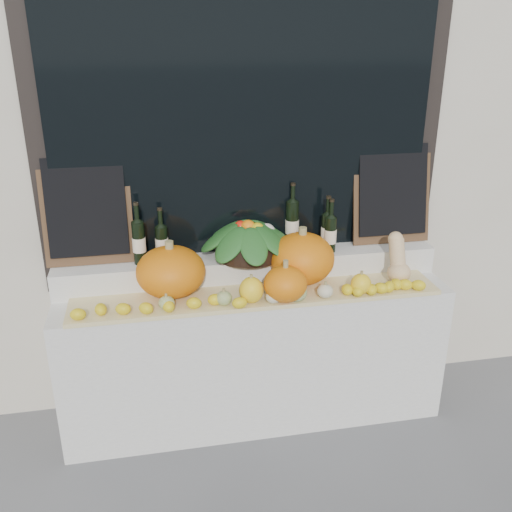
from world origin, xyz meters
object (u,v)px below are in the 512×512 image
Objects in this scene: wine_bottle_tall at (292,224)px; produce_bowl at (248,238)px; pumpkin_left at (171,272)px; pumpkin_right at (302,258)px; butternut_squash at (398,261)px.

produce_bowl is at bearing -164.85° from wine_bottle_tall.
pumpkin_left is 1.02× the size of pumpkin_right.
pumpkin_left is 0.77m from pumpkin_right.
wine_bottle_tall is at bearing 15.15° from produce_bowl.
produce_bowl reaches higher than pumpkin_left.
produce_bowl is 0.30m from wine_bottle_tall.
produce_bowl is (-0.86, 0.23, 0.12)m from butternut_squash.
butternut_squash is at bearing -2.54° from pumpkin_left.
pumpkin_left is 1.33m from butternut_squash.
butternut_squash is 0.70× the size of wine_bottle_tall.
pumpkin_right is 0.63× the size of produce_bowl.
wine_bottle_tall reaches higher than pumpkin_right.
pumpkin_right is 0.93× the size of wine_bottle_tall.
butternut_squash is at bearing -8.58° from pumpkin_right.
produce_bowl is 1.48× the size of wine_bottle_tall.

